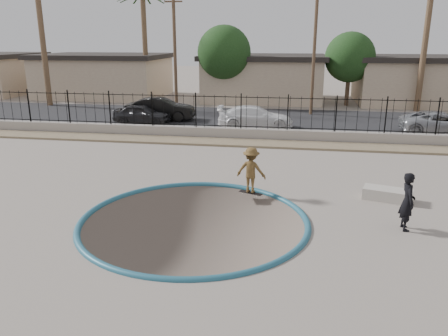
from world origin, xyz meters
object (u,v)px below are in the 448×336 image
skater (251,173)px  car_a (142,114)px  skateboard (251,193)px  car_b (161,109)px  car_c (255,117)px  videographer (407,202)px  car_d (441,123)px  concrete_ledge (388,194)px

skater → car_a: (-8.26, 11.99, -0.15)m
skater → skateboard: size_ratio=1.85×
car_b → car_c: bearing=-109.2°
videographer → car_c: size_ratio=0.38×
videographer → car_d: size_ratio=0.38×
videographer → car_d: (5.02, 14.01, -0.19)m
concrete_ledge → car_a: (-12.95, 11.77, 0.46)m
skateboard → car_a: bearing=147.5°
concrete_ledge → car_b: car_b is taller
car_c → car_d: (10.71, 0.02, -0.03)m
car_d → car_a: bearing=89.3°
car_a → car_d: bearing=-87.9°
car_a → car_d: size_ratio=0.81×
videographer → skater: bearing=60.8°
skateboard → car_a: car_a is taller
videographer → car_c: bearing=17.8°
concrete_ledge → car_b: size_ratio=0.35×
car_c → car_d: 10.71m
skater → car_c: bearing=-73.9°
skateboard → car_b: size_ratio=0.19×
concrete_ledge → car_a: car_a is taller
videographer → concrete_ledge: (-0.03, 2.41, -0.66)m
concrete_ledge → car_a: size_ratio=0.44×
skater → car_d: (9.74, 11.82, -0.15)m
videographer → car_a: size_ratio=0.47×
concrete_ledge → car_d: size_ratio=0.35×
videographer → car_a: videographer is taller
skateboard → car_d: size_ratio=0.19×
videographer → car_b: (-12.18, 15.59, -0.08)m
car_a → car_b: 1.63m
concrete_ledge → car_c: (-5.66, 11.58, 0.50)m
skateboard → videographer: videographer is taller
skater → car_d: skater is taller
skater → car_a: skater is taller
skateboard → car_c: size_ratio=0.19×
skateboard → car_a: (-8.26, 11.99, 0.60)m
car_b → car_a: bearing=145.0°
car_a → car_d: (18.00, -0.16, 0.01)m
car_a → car_c: bearing=-88.9°
videographer → car_b: 19.78m
car_a → car_c: car_c is taller
videographer → car_d: bearing=-24.1°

